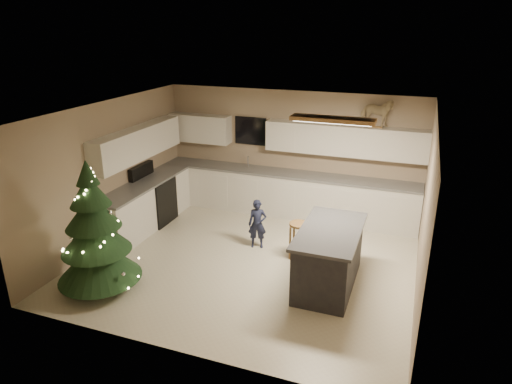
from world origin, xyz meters
TOP-DOWN VIEW (x-y plane):
  - ground_plane at (0.00, 0.00)m, footprint 5.50×5.50m
  - room_shell at (0.02, 0.00)m, footprint 5.52×5.02m
  - cabinetry at (-0.91, 1.65)m, footprint 5.50×3.20m
  - island at (1.44, -0.29)m, footprint 0.90×1.70m
  - bar_stool at (0.77, 0.41)m, footprint 0.34×0.34m
  - christmas_tree at (-1.85, -1.60)m, footprint 1.30×1.26m
  - toddler at (-0.04, 0.54)m, footprint 0.38×0.30m
  - rocking_horse at (1.72, 2.33)m, footprint 0.65×0.34m

SIDE VIEW (x-z plane):
  - ground_plane at x=0.00m, z-range 0.00..0.00m
  - toddler at x=-0.04m, z-range 0.00..0.91m
  - island at x=1.44m, z-range 0.00..0.95m
  - bar_stool at x=0.77m, z-range 0.17..0.82m
  - cabinetry at x=-0.91m, z-range -0.24..1.76m
  - christmas_tree at x=-1.85m, z-range -0.19..1.90m
  - room_shell at x=0.02m, z-range 0.44..3.05m
  - rocking_horse at x=1.72m, z-range 2.01..2.56m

